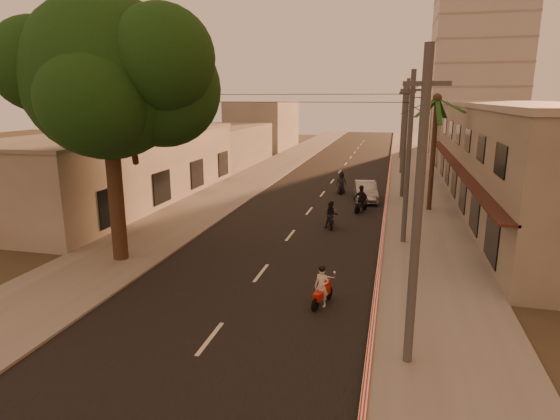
{
  "coord_description": "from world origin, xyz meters",
  "views": [
    {
      "loc": [
        5.5,
        -16.86,
        7.67
      ],
      "look_at": [
        0.12,
        5.05,
        2.2
      ],
      "focal_mm": 30.0,
      "sensor_mm": 36.0,
      "label": 1
    }
  ],
  "objects_px": {
    "parked_car": "(366,191)",
    "broadleaf_tree": "(116,78)",
    "scooter_mid_b": "(361,200)",
    "palm_tree": "(437,105)",
    "scooter_red": "(322,288)",
    "scooter_far_a": "(341,183)",
    "scooter_mid_a": "(331,216)"
  },
  "relations": [
    {
      "from": "scooter_mid_a",
      "to": "scooter_far_a",
      "type": "distance_m",
      "value": 10.57
    },
    {
      "from": "palm_tree",
      "to": "scooter_mid_b",
      "type": "bearing_deg",
      "value": -162.04
    },
    {
      "from": "broadleaf_tree",
      "to": "parked_car",
      "type": "bearing_deg",
      "value": 57.99
    },
    {
      "from": "scooter_mid_a",
      "to": "scooter_mid_b",
      "type": "distance_m",
      "value": 4.67
    },
    {
      "from": "scooter_red",
      "to": "scooter_far_a",
      "type": "bearing_deg",
      "value": 111.48
    },
    {
      "from": "scooter_far_a",
      "to": "parked_car",
      "type": "relative_size",
      "value": 0.41
    },
    {
      "from": "broadleaf_tree",
      "to": "scooter_mid_a",
      "type": "height_order",
      "value": "broadleaf_tree"
    },
    {
      "from": "broadleaf_tree",
      "to": "palm_tree",
      "type": "relative_size",
      "value": 1.48
    },
    {
      "from": "palm_tree",
      "to": "scooter_mid_a",
      "type": "height_order",
      "value": "palm_tree"
    },
    {
      "from": "scooter_mid_b",
      "to": "scooter_far_a",
      "type": "xyz_separation_m",
      "value": [
        -2.03,
        6.1,
        -0.03
      ]
    },
    {
      "from": "broadleaf_tree",
      "to": "palm_tree",
      "type": "xyz_separation_m",
      "value": [
        14.61,
        13.86,
        -1.33
      ]
    },
    {
      "from": "broadleaf_tree",
      "to": "scooter_far_a",
      "type": "height_order",
      "value": "broadleaf_tree"
    },
    {
      "from": "palm_tree",
      "to": "scooter_red",
      "type": "relative_size",
      "value": 4.98
    },
    {
      "from": "broadleaf_tree",
      "to": "scooter_mid_b",
      "type": "distance_m",
      "value": 17.69
    },
    {
      "from": "parked_car",
      "to": "palm_tree",
      "type": "bearing_deg",
      "value": -36.45
    },
    {
      "from": "broadleaf_tree",
      "to": "scooter_mid_a",
      "type": "distance_m",
      "value": 14.03
    },
    {
      "from": "broadleaf_tree",
      "to": "scooter_far_a",
      "type": "xyz_separation_m",
      "value": [
        8.05,
        18.49,
        -7.65
      ]
    },
    {
      "from": "broadleaf_tree",
      "to": "scooter_mid_b",
      "type": "relative_size",
      "value": 6.41
    },
    {
      "from": "scooter_red",
      "to": "scooter_far_a",
      "type": "height_order",
      "value": "scooter_far_a"
    },
    {
      "from": "broadleaf_tree",
      "to": "scooter_mid_b",
      "type": "bearing_deg",
      "value": 50.88
    },
    {
      "from": "scooter_red",
      "to": "scooter_mid_a",
      "type": "bearing_deg",
      "value": 112.8
    },
    {
      "from": "scooter_mid_b",
      "to": "broadleaf_tree",
      "type": "bearing_deg",
      "value": -109.14
    },
    {
      "from": "palm_tree",
      "to": "scooter_mid_a",
      "type": "bearing_deg",
      "value": -135.25
    },
    {
      "from": "broadleaf_tree",
      "to": "palm_tree",
      "type": "height_order",
      "value": "broadleaf_tree"
    },
    {
      "from": "scooter_mid_b",
      "to": "scooter_red",
      "type": "bearing_deg",
      "value": -71.22
    },
    {
      "from": "palm_tree",
      "to": "scooter_far_a",
      "type": "height_order",
      "value": "palm_tree"
    },
    {
      "from": "parked_car",
      "to": "broadleaf_tree",
      "type": "bearing_deg",
      "value": -130.62
    },
    {
      "from": "scooter_red",
      "to": "scooter_far_a",
      "type": "distance_m",
      "value": 21.38
    },
    {
      "from": "scooter_mid_b",
      "to": "scooter_far_a",
      "type": "distance_m",
      "value": 6.43
    },
    {
      "from": "palm_tree",
      "to": "scooter_mid_b",
      "type": "height_order",
      "value": "palm_tree"
    },
    {
      "from": "scooter_red",
      "to": "scooter_mid_b",
      "type": "height_order",
      "value": "scooter_mid_b"
    },
    {
      "from": "scooter_red",
      "to": "scooter_far_a",
      "type": "xyz_separation_m",
      "value": [
        -1.71,
        21.31,
        0.09
      ]
    }
  ]
}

